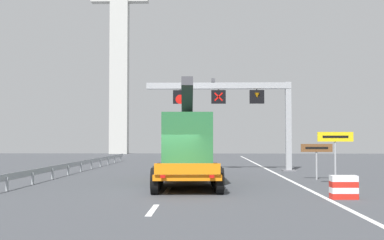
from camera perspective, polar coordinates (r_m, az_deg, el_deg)
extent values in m
plane|color=#424449|center=(22.09, -2.46, -8.18)|extent=(112.00, 112.00, 0.00)
cube|color=silver|center=(16.17, -4.58, -10.35)|extent=(0.20, 2.60, 0.01)
cube|color=silver|center=(22.14, -2.87, -8.15)|extent=(0.20, 2.60, 0.01)
cube|color=silver|center=(28.14, -1.89, -6.88)|extent=(0.20, 2.60, 0.01)
cube|color=silver|center=(34.15, -1.27, -6.06)|extent=(0.20, 2.60, 0.01)
cube|color=silver|center=(40.17, -0.83, -5.48)|extent=(0.20, 2.60, 0.01)
cube|color=silver|center=(46.20, -0.50, -5.05)|extent=(0.20, 2.60, 0.01)
cube|color=silver|center=(52.23, -0.25, -4.73)|extent=(0.20, 2.60, 0.01)
cube|color=silver|center=(58.26, -0.06, -4.47)|extent=(0.20, 2.60, 0.01)
cube|color=silver|center=(64.29, 0.10, -4.25)|extent=(0.20, 2.60, 0.01)
cube|color=silver|center=(70.32, 0.23, -4.08)|extent=(0.20, 2.60, 0.01)
cube|color=silver|center=(76.35, 0.35, -3.93)|extent=(0.20, 2.60, 0.01)
cube|color=silver|center=(82.39, 0.44, -3.80)|extent=(0.20, 2.60, 0.01)
cube|color=silver|center=(34.31, 9.45, -6.01)|extent=(0.20, 63.00, 0.01)
cube|color=#9EA0A5|center=(36.16, 11.10, -0.73)|extent=(0.40, 0.40, 6.41)
cube|color=slate|center=(36.21, 11.13, -5.74)|extent=(0.90, 0.90, 0.08)
cube|color=#9EA0A5|center=(35.87, 3.08, 3.97)|extent=(10.47, 0.44, 0.44)
cube|color=#4C4C51|center=(35.91, 2.47, 4.61)|extent=(0.28, 0.40, 0.28)
cube|color=black|center=(35.97, 7.52, 2.68)|extent=(1.05, 0.24, 0.97)
cube|color=#9EA0A5|center=(36.02, 7.52, 3.53)|extent=(0.08, 0.08, 0.16)
cone|color=orange|center=(35.85, 7.54, 2.85)|extent=(0.38, 0.38, 0.34)
cube|color=black|center=(35.79, 3.09, 2.69)|extent=(1.05, 0.24, 0.97)
cube|color=#9EA0A5|center=(35.84, 3.08, 3.54)|extent=(0.08, 0.08, 0.16)
cube|color=red|center=(35.67, 3.09, 2.70)|extent=(0.63, 0.02, 0.63)
cube|color=red|center=(35.67, 3.09, 2.70)|extent=(0.63, 0.02, 0.63)
cube|color=black|center=(35.83, -1.37, 2.68)|extent=(1.05, 0.24, 0.97)
cube|color=#9EA0A5|center=(35.88, -1.37, 3.53)|extent=(0.08, 0.08, 0.16)
cone|color=red|center=(35.69, -1.38, 2.41)|extent=(0.67, 0.02, 0.67)
cube|color=orange|center=(25.07, -0.57, -5.80)|extent=(3.22, 10.50, 0.24)
cube|color=orange|center=(19.78, -0.54, -5.68)|extent=(2.66, 0.19, 0.44)
cylinder|color=black|center=(20.64, -4.33, -7.06)|extent=(0.36, 1.11, 1.10)
cylinder|color=black|center=(20.64, 3.23, -7.07)|extent=(0.36, 1.11, 1.10)
cylinder|color=black|center=(21.68, -4.15, -6.83)|extent=(0.36, 1.11, 1.10)
cylinder|color=black|center=(21.69, 3.04, -6.83)|extent=(0.36, 1.11, 1.10)
cylinder|color=black|center=(22.73, -3.99, -6.62)|extent=(0.36, 1.11, 1.10)
cylinder|color=black|center=(22.73, 2.87, -6.62)|extent=(0.36, 1.11, 1.10)
cylinder|color=black|center=(23.77, -3.84, -6.42)|extent=(0.36, 1.11, 1.10)
cylinder|color=black|center=(23.78, 2.71, -6.43)|extent=(0.36, 1.11, 1.10)
cylinder|color=black|center=(24.82, -3.71, -6.25)|extent=(0.36, 1.11, 1.10)
cylinder|color=black|center=(24.82, 2.57, -6.25)|extent=(0.36, 1.11, 1.10)
cube|color=silver|center=(32.12, -0.59, -2.56)|extent=(2.70, 3.30, 3.10)
cube|color=black|center=(32.12, -0.59, -1.32)|extent=(2.73, 3.32, 0.60)
cylinder|color=black|center=(33.07, -2.84, -5.24)|extent=(0.38, 1.11, 1.10)
cylinder|color=black|center=(33.07, 1.64, -5.24)|extent=(0.38, 1.11, 1.10)
cylinder|color=black|center=(31.07, -2.98, -5.43)|extent=(0.38, 1.11, 1.10)
cylinder|color=black|center=(31.08, 1.79, -5.43)|extent=(0.38, 1.11, 1.10)
cube|color=#236638|center=(25.42, -0.57, -2.43)|extent=(2.61, 5.81, 2.70)
cube|color=#2D2D33|center=(24.63, -0.57, 2.10)|extent=(0.68, 2.96, 2.29)
cube|color=red|center=(19.78, -3.40, -6.55)|extent=(0.20, 0.07, 0.12)
cube|color=red|center=(19.78, 2.31, -6.55)|extent=(0.20, 0.07, 0.12)
cylinder|color=#9EA0A5|center=(25.85, 16.25, -4.28)|extent=(0.10, 0.10, 2.65)
cube|color=yellow|center=(25.78, 16.26, -1.88)|extent=(1.79, 0.06, 0.48)
cube|color=black|center=(25.74, 16.28, -1.88)|extent=(1.29, 0.01, 0.12)
cylinder|color=#9EA0A5|center=(28.70, 14.22, -4.72)|extent=(0.10, 0.10, 2.02)
cube|color=brown|center=(28.62, 14.23, -3.15)|extent=(1.76, 0.06, 0.45)
cube|color=black|center=(28.58, 14.25, -3.16)|extent=(1.27, 0.01, 0.12)
cube|color=red|center=(19.90, 17.17, -8.42)|extent=(1.01, 0.53, 0.23)
cube|color=white|center=(19.88, 17.16, -7.77)|extent=(1.01, 0.53, 0.22)
cube|color=red|center=(19.86, 17.16, -7.13)|extent=(1.01, 0.53, 0.23)
cube|color=white|center=(19.84, 17.15, -6.48)|extent=(1.01, 0.53, 0.23)
cube|color=#999EA3|center=(37.06, -12.20, -4.79)|extent=(0.04, 32.06, 0.32)
cube|color=#999EA3|center=(23.33, -20.63, -6.98)|extent=(0.10, 0.10, 0.60)
cube|color=#999EA3|center=(26.31, -17.97, -6.46)|extent=(0.10, 0.10, 0.60)
cube|color=#999EA3|center=(29.35, -15.85, -6.03)|extent=(0.10, 0.10, 0.60)
cube|color=#999EA3|center=(32.41, -14.14, -5.68)|extent=(0.10, 0.10, 0.60)
cube|color=#999EA3|center=(35.50, -12.73, -5.38)|extent=(0.10, 0.10, 0.60)
cube|color=#999EA3|center=(38.61, -11.55, -5.13)|extent=(0.10, 0.10, 0.60)
cube|color=#999EA3|center=(41.74, -10.54, -4.92)|extent=(0.10, 0.10, 0.60)
cube|color=#999EA3|center=(44.87, -9.67, -4.73)|extent=(0.10, 0.10, 0.60)
cube|color=#999EA3|center=(48.02, -8.92, -4.57)|extent=(0.10, 0.10, 0.60)
cube|color=#999EA3|center=(51.17, -8.26, -4.43)|extent=(0.10, 0.10, 0.60)
cube|color=#B7B7B2|center=(79.47, -8.38, 10.50)|extent=(2.80, 2.00, 39.50)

